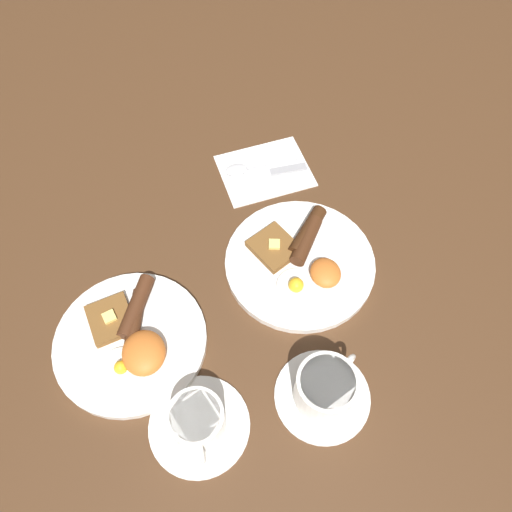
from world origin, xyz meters
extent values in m
plane|color=#4C301C|center=(0.00, 0.00, 0.00)|extent=(3.00, 3.00, 0.00)
cylinder|color=white|center=(0.00, 0.00, 0.01)|extent=(0.27, 0.27, 0.01)
cylinder|color=white|center=(-0.05, 0.02, 0.02)|extent=(0.07, 0.07, 0.01)
sphere|color=yellow|center=(-0.05, 0.02, 0.03)|extent=(0.03, 0.03, 0.03)
ellipsoid|color=orange|center=(-0.04, -0.03, 0.03)|extent=(0.06, 0.05, 0.03)
cylinder|color=#3E210F|center=(0.05, -0.03, 0.03)|extent=(0.10, 0.09, 0.03)
cylinder|color=#442513|center=(0.03, -0.02, 0.03)|extent=(0.10, 0.08, 0.03)
cube|color=brown|center=(0.03, 0.04, 0.02)|extent=(0.11, 0.10, 0.01)
cube|color=#F4E072|center=(0.03, 0.04, 0.03)|extent=(0.02, 0.02, 0.01)
cylinder|color=white|center=(-0.08, 0.32, 0.01)|extent=(0.26, 0.26, 0.01)
cylinder|color=white|center=(-0.13, 0.34, 0.02)|extent=(0.07, 0.07, 0.01)
sphere|color=yellow|center=(-0.13, 0.33, 0.03)|extent=(0.02, 0.02, 0.02)
ellipsoid|color=orange|center=(-0.12, 0.30, 0.03)|extent=(0.08, 0.07, 0.04)
cylinder|color=#492715|center=(-0.03, 0.30, 0.03)|extent=(0.11, 0.07, 0.03)
cylinder|color=#452513|center=(-0.05, 0.30, 0.03)|extent=(0.11, 0.05, 0.02)
cube|color=brown|center=(-0.04, 0.34, 0.02)|extent=(0.09, 0.08, 0.01)
cube|color=#F4E072|center=(-0.04, 0.34, 0.03)|extent=(0.02, 0.02, 0.01)
cylinder|color=white|center=(-0.24, 0.03, 0.00)|extent=(0.15, 0.15, 0.01)
cylinder|color=white|center=(-0.24, 0.03, 0.04)|extent=(0.09, 0.09, 0.07)
cylinder|color=#9E7047|center=(-0.24, 0.03, 0.08)|extent=(0.08, 0.08, 0.00)
torus|color=white|center=(-0.22, -0.01, 0.05)|extent=(0.03, 0.04, 0.05)
cylinder|color=white|center=(-0.24, 0.23, 0.00)|extent=(0.16, 0.16, 0.01)
cylinder|color=white|center=(-0.24, 0.23, 0.04)|extent=(0.08, 0.08, 0.06)
cylinder|color=#9E7047|center=(-0.24, 0.23, 0.07)|extent=(0.07, 0.07, 0.00)
torus|color=white|center=(-0.29, 0.23, 0.04)|extent=(0.04, 0.01, 0.04)
cube|color=white|center=(0.24, 0.01, 0.00)|extent=(0.16, 0.19, 0.01)
cube|color=silver|center=(0.22, 0.05, 0.01)|extent=(0.02, 0.09, 0.00)
cube|color=#9E9EA3|center=(0.22, -0.04, 0.01)|extent=(0.02, 0.08, 0.01)
ellipsoid|color=silver|center=(0.25, 0.07, 0.01)|extent=(0.03, 0.05, 0.01)
cube|color=silver|center=(0.25, -0.01, 0.01)|extent=(0.01, 0.12, 0.00)
camera|label=1|loc=(-0.44, 0.19, 0.79)|focal=35.00mm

